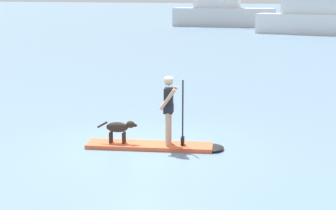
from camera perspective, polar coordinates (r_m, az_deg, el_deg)
The scene contains 6 objects.
ground_plane at distance 13.27m, azimuth -1.99°, elevation -4.59°, with size 400.00×400.00×0.00m, color slate.
paddleboard at distance 13.22m, azimuth -1.02°, elevation -4.42°, with size 3.43×1.83×0.10m.
person_paddler at distance 12.94m, azimuth 0.13°, elevation -0.06°, with size 0.67×0.59×1.71m.
dog at distance 13.27m, azimuth -5.27°, elevation -2.47°, with size 0.98×0.43×0.57m.
moored_boat_far_starboard at distance 64.01m, azimuth 5.83°, elevation 9.88°, with size 12.21×5.39×9.78m.
moored_boat_far_port at distance 52.70m, azimuth 15.78°, elevation 8.84°, with size 11.92×2.48×9.27m.
Camera 1 is at (6.26, -11.08, 3.75)m, focal length 56.72 mm.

